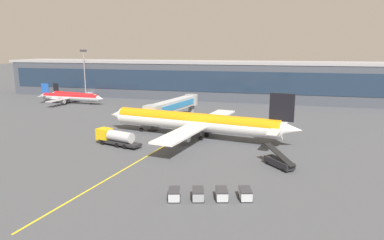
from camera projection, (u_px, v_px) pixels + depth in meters
The scene contains 14 objects.
ground_plane at pixel (184, 147), 71.15m from camera, with size 700.00×700.00×0.00m, color #47494F.
apron_lead_in_line at pixel (169, 143), 74.06m from camera, with size 0.30×80.00×0.01m, color yellow.
terminal_building at pixel (208, 80), 140.42m from camera, with size 175.98×20.49×15.16m.
main_airliner at pixel (196, 122), 78.10m from camera, with size 46.76×37.48×11.22m.
jet_bridge at pixel (175, 105), 94.91m from camera, with size 8.12×25.45×6.40m.
fuel_tanker at pixel (116, 137), 72.30m from camera, with size 11.07×5.43×3.25m.
belt_loader at pixel (279, 162), 58.93m from camera, with size 5.57×6.05×3.49m.
baggage_cart_0 at pixel (174, 194), 46.27m from camera, with size 2.23×2.97×1.48m.
baggage_cart_1 at pixel (198, 194), 46.31m from camera, with size 2.23×2.97×1.48m.
baggage_cart_2 at pixel (222, 194), 46.35m from camera, with size 2.23×2.97×1.48m.
baggage_cart_3 at pixel (245, 194), 46.39m from camera, with size 2.23×2.97×1.48m.
commuter_jet_far at pixel (74, 95), 135.53m from camera, with size 24.97×20.05×6.29m.
commuter_jet_near at pixel (70, 97), 127.52m from camera, with size 28.00×22.23×7.13m.
apron_light_mast_0 at pixel (84, 69), 140.96m from camera, with size 2.80×0.50×19.60m.
Camera 1 is at (19.57, -65.69, 19.98)m, focal length 32.18 mm.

